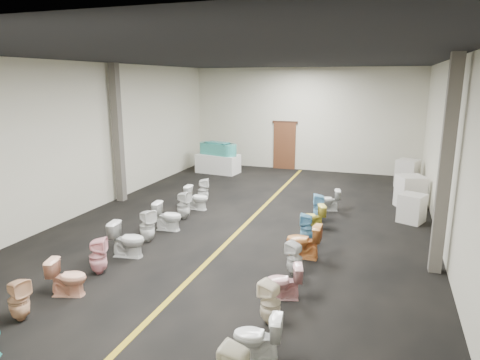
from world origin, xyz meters
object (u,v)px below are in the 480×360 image
at_px(bathtub, 218,148).
at_px(toilet_right_1, 257,337).
at_px(toilet_left_3, 98,256).
at_px(toilet_right_2, 270,303).
at_px(appliance_crate_a, 412,208).
at_px(toilet_left_7, 184,205).
at_px(toilet_left_1, 19,300).
at_px(toilet_right_6, 307,228).
at_px(display_table, 218,164).
at_px(toilet_right_5, 304,241).
at_px(toilet_right_4, 295,258).
at_px(toilet_left_6, 168,216).
at_px(appliance_crate_c, 409,187).
at_px(toilet_left_9, 203,190).
at_px(appliance_crate_b, 410,192).
at_px(toilet_left_8, 197,198).
at_px(appliance_crate_d, 407,173).
at_px(toilet_right_3, 284,282).
at_px(toilet_left_2, 68,277).
at_px(toilet_right_9, 329,200).
at_px(toilet_left_5, 147,226).
at_px(toilet_right_7, 312,217).
at_px(toilet_right_8, 320,207).
at_px(toilet_left_4, 128,239).

relative_size(bathtub, toilet_right_1, 2.50).
distance_m(toilet_left_3, toilet_right_2, 3.94).
relative_size(appliance_crate_a, toilet_left_7, 0.99).
distance_m(bathtub, toilet_right_2, 12.00).
xyz_separation_m(appliance_crate_a, toilet_left_1, (-6.45, -7.68, -0.04)).
relative_size(toilet_left_7, toilet_right_6, 1.11).
height_order(display_table, toilet_right_5, display_table).
bearing_deg(toilet_right_4, toilet_left_6, -89.51).
xyz_separation_m(display_table, appliance_crate_c, (7.72, -1.66, -0.01)).
height_order(toilet_left_6, toilet_left_9, toilet_left_9).
bearing_deg(toilet_right_4, bathtub, -126.16).
height_order(appliance_crate_b, toilet_left_8, appliance_crate_b).
relative_size(appliance_crate_d, toilet_right_3, 1.51).
xyz_separation_m(toilet_right_2, toilet_right_4, (-0.01, 1.95, -0.02)).
xyz_separation_m(display_table, toilet_left_2, (1.44, -11.05, -0.04)).
xyz_separation_m(appliance_crate_b, toilet_left_6, (-6.25, -4.36, -0.13)).
xyz_separation_m(toilet_left_3, toilet_left_9, (-0.16, 5.72, -0.00)).
relative_size(toilet_left_2, toilet_right_9, 1.06).
xyz_separation_m(toilet_left_5, toilet_right_3, (3.91, -1.70, -0.08)).
xyz_separation_m(toilet_left_2, toilet_right_7, (3.72, 5.13, -0.01)).
distance_m(toilet_left_7, toilet_right_2, 5.93).
height_order(toilet_left_2, toilet_right_1, toilet_right_1).
bearing_deg(appliance_crate_c, toilet_right_7, -121.09).
height_order(toilet_left_8, toilet_right_8, toilet_right_8).
relative_size(toilet_left_8, toilet_right_1, 1.04).
height_order(appliance_crate_b, toilet_right_2, appliance_crate_b).
bearing_deg(toilet_left_3, toilet_left_4, -25.78).
bearing_deg(toilet_right_7, toilet_left_8, -124.36).
bearing_deg(toilet_left_9, appliance_crate_b, -94.73).
bearing_deg(toilet_left_7, toilet_right_8, -66.93).
xyz_separation_m(display_table, appliance_crate_a, (7.72, -4.35, 0.01)).
distance_m(toilet_right_6, toilet_right_9, 2.90).
bearing_deg(appliance_crate_a, toilet_right_5, -124.67).
height_order(display_table, toilet_right_3, display_table).
xyz_separation_m(toilet_left_5, toilet_right_1, (3.97, -3.57, -0.05)).
distance_m(toilet_left_9, toilet_right_3, 6.81).
height_order(appliance_crate_d, toilet_right_1, appliance_crate_d).
bearing_deg(appliance_crate_b, toilet_right_9, -154.15).
distance_m(toilet_left_4, toilet_right_4, 3.84).
bearing_deg(toilet_right_8, toilet_right_3, -10.80).
bearing_deg(toilet_right_4, toilet_left_7, -100.81).
relative_size(bathtub, toilet_right_7, 2.61).
xyz_separation_m(bathtub, toilet_right_1, (5.36, -11.72, -0.71)).
relative_size(appliance_crate_c, toilet_right_1, 1.09).
bearing_deg(toilet_right_1, toilet_right_2, 176.38).
bearing_deg(toilet_right_3, toilet_right_4, 165.80).
bearing_deg(appliance_crate_d, toilet_left_7, -134.67).
relative_size(toilet_left_6, toilet_left_9, 0.98).
relative_size(toilet_left_1, toilet_right_9, 1.10).
relative_size(toilet_left_9, toilet_right_5, 0.98).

